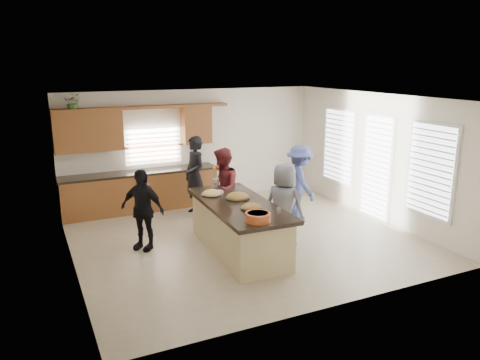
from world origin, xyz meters
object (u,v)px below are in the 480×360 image
island (239,228)px  woman_left_back (195,176)px  woman_right_back (299,182)px  woman_left_front (142,210)px  woman_left_mid (222,189)px  salad_bowl (258,217)px  woman_right_front (284,206)px

island → woman_left_back: 2.51m
woman_right_back → woman_left_front: bearing=99.1°
woman_left_back → woman_left_mid: (0.19, -1.18, -0.05)m
woman_left_mid → woman_right_back: bearing=113.5°
woman_left_back → woman_left_front: (-1.61, -1.57, -0.14)m
woman_left_mid → salad_bowl: bearing=16.5°
woman_left_back → woman_right_front: bearing=10.2°
woman_right_back → woman_right_front: woman_right_back is taller
woman_left_mid → woman_right_back: size_ratio=1.04×
woman_left_back → woman_right_back: 2.39m
salad_bowl → woman_right_back: (2.22, 2.27, -0.20)m
island → woman_left_front: bearing=152.5°
woman_left_front → salad_bowl: bearing=-6.9°
salad_bowl → woman_right_front: (1.02, 0.90, -0.21)m
woman_left_front → island: bearing=17.2°
woman_right_front → salad_bowl: bearing=99.8°
island → salad_bowl: salad_bowl is taller
woman_left_front → woman_right_front: woman_right_front is taller
woman_left_back → woman_right_front: size_ratio=1.11×
island → woman_left_mid: woman_left_mid is taller
woman_left_back → woman_left_mid: bearing=1.5°
woman_right_back → woman_right_front: bearing=142.7°
woman_left_front → woman_right_back: (3.65, 0.33, 0.06)m
woman_left_back → woman_right_back: size_ratio=1.10×
woman_left_front → woman_right_front: 2.66m
woman_left_mid → woman_left_front: (-1.79, -0.39, -0.09)m
island → woman_right_front: bearing=-8.0°
island → woman_left_front: woman_left_front is taller
island → woman_right_back: 2.43m
woman_right_front → woman_right_back: bearing=-72.8°
salad_bowl → woman_left_back: 3.52m
salad_bowl → woman_right_back: 3.18m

